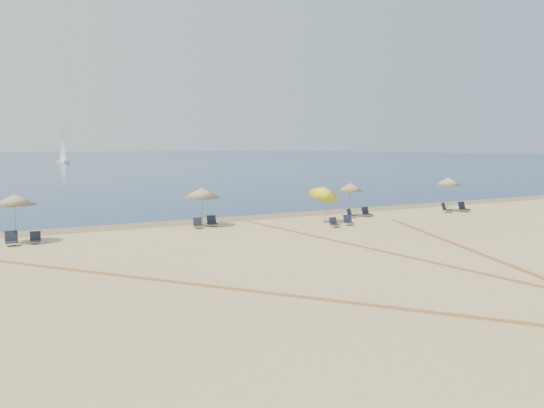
{
  "coord_description": "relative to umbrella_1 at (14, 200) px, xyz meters",
  "views": [
    {
      "loc": [
        -16.54,
        -9.7,
        4.89
      ],
      "look_at": [
        0.0,
        20.0,
        1.3
      ],
      "focal_mm": 37.0,
      "sensor_mm": 36.0,
      "label": 1
    }
  ],
  "objects": [
    {
      "name": "umbrella_3",
      "position": [
        17.6,
        -1.41,
        -0.19
      ],
      "size": [
        1.87,
        1.94,
        2.66
      ],
      "color": "gray",
      "rests_on": "ground"
    },
    {
      "name": "umbrella_5",
      "position": [
        29.01,
        -0.79,
        0.03
      ],
      "size": [
        2.1,
        2.1,
        2.57
      ],
      "color": "gray",
      "rests_on": "ground"
    },
    {
      "name": "chair_2",
      "position": [
        -0.25,
        -0.63,
        -1.88
      ],
      "size": [
        0.59,
        0.69,
        0.71
      ],
      "rotation": [
        0.0,
        0.0,
        -0.0
      ],
      "color": "black",
      "rests_on": "ground"
    },
    {
      "name": "umbrella_2",
      "position": [
        10.33,
        0.94,
        -0.15
      ],
      "size": [
        2.2,
        2.23,
        2.39
      ],
      "color": "gray",
      "rests_on": "ground"
    },
    {
      "name": "chair_9",
      "position": [
        21.98,
        -0.16,
        -1.91
      ],
      "size": [
        0.54,
        0.63,
        0.64
      ],
      "rotation": [
        0.0,
        0.0,
        0.02
      ],
      "color": "black",
      "rests_on": "ground"
    },
    {
      "name": "umbrella_1",
      "position": [
        0.0,
        0.0,
        0.0
      ],
      "size": [
        2.09,
        2.09,
        2.54
      ],
      "color": "gray",
      "rests_on": "ground"
    },
    {
      "name": "ocean",
      "position": [
        14.28,
        204.36,
        -2.19
      ],
      "size": [
        500.0,
        500.0,
        0.0
      ],
      "primitive_type": "plane",
      "color": "#0C2151",
      "rests_on": "ground"
    },
    {
      "name": "chair_5",
      "position": [
        10.83,
        0.6,
        -1.9
      ],
      "size": [
        0.64,
        0.72,
        0.66
      ],
      "rotation": [
        0.0,
        0.0,
        -0.15
      ],
      "color": "black",
      "rests_on": "ground"
    },
    {
      "name": "chair_11",
      "position": [
        29.91,
        -1.49,
        -1.87
      ],
      "size": [
        0.61,
        0.71,
        0.74
      ],
      "rotation": [
        0.0,
        0.0,
        0.0
      ],
      "color": "black",
      "rests_on": "ground"
    },
    {
      "name": "chair_4",
      "position": [
        9.82,
        0.36,
        -1.93
      ],
      "size": [
        0.65,
        0.71,
        0.61
      ],
      "rotation": [
        0.0,
        0.0,
        -0.27
      ],
      "color": "black",
      "rests_on": "ground"
    },
    {
      "name": "sailboat_1",
      "position": [
        22.7,
        133.4,
        0.5
      ],
      "size": [
        2.68,
        6.17,
        8.92
      ],
      "rotation": [
        0.0,
        0.0,
        0.2
      ],
      "color": "white",
      "rests_on": "ocean"
    },
    {
      "name": "tire_tracks",
      "position": [
        11.93,
        -12.16,
        -2.19
      ],
      "size": [
        51.69,
        42.82,
        0.0
      ],
      "color": "tan",
      "rests_on": "ground"
    },
    {
      "name": "chair_7",
      "position": [
        18.37,
        -2.93,
        -1.92
      ],
      "size": [
        0.64,
        0.71,
        0.63
      ],
      "rotation": [
        0.0,
        0.0,
        -0.22
      ],
      "color": "black",
      "rests_on": "ground"
    },
    {
      "name": "chair_8",
      "position": [
        20.66,
        -0.13,
        -1.93
      ],
      "size": [
        0.68,
        0.72,
        0.59
      ],
      "rotation": [
        0.0,
        0.0,
        0.41
      ],
      "color": "black",
      "rests_on": "ground"
    },
    {
      "name": "wet_sand",
      "position": [
        14.28,
        3.36,
        -2.19
      ],
      "size": [
        500.0,
        500.0,
        0.0
      ],
      "primitive_type": "plane",
      "color": "olive",
      "rests_on": "ground"
    },
    {
      "name": "sailboat_2",
      "position": [
        54.0,
        169.64,
        -0.27
      ],
      "size": [
        2.27,
        4.39,
        6.35
      ],
      "rotation": [
        0.0,
        0.0,
        -0.29
      ],
      "color": "white",
      "rests_on": "ocean"
    },
    {
      "name": "chair_6",
      "position": [
        17.1,
        -3.22,
        -1.94
      ],
      "size": [
        0.49,
        0.58,
        0.59
      ],
      "rotation": [
        0.0,
        0.0,
        -0.01
      ],
      "color": "black",
      "rests_on": "ground"
    },
    {
      "name": "umbrella_4",
      "position": [
        21.01,
        0.43,
        -0.18
      ],
      "size": [
        1.9,
        1.9,
        2.36
      ],
      "color": "gray",
      "rests_on": "ground"
    },
    {
      "name": "chair_10",
      "position": [
        28.44,
        -1.18,
        -1.88
      ],
      "size": [
        0.82,
        0.87,
        0.71
      ],
      "rotation": [
        0.0,
        0.0,
        0.42
      ],
      "color": "black",
      "rests_on": "ground"
    },
    {
      "name": "chair_3",
      "position": [
        0.83,
        -0.62,
        -1.93
      ],
      "size": [
        0.58,
        0.66,
        0.61
      ],
      "rotation": [
        0.0,
        0.0,
        -0.13
      ],
      "color": "black",
      "rests_on": "ground"
    }
  ]
}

